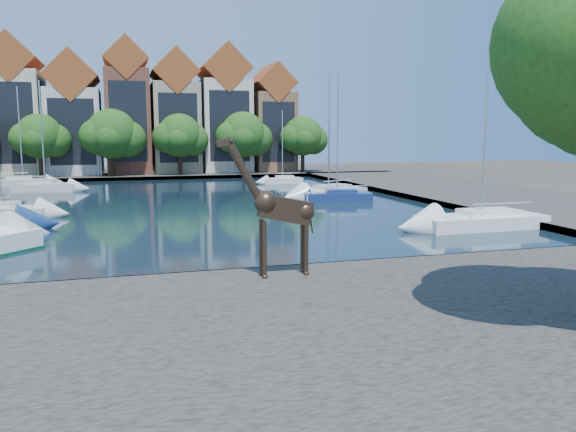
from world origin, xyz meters
TOP-DOWN VIEW (x-y plane):
  - ground at (0.00, 0.00)m, footprint 160.00×160.00m
  - water_basin at (0.00, 24.00)m, footprint 38.00×50.00m
  - near_quay at (0.00, -7.00)m, footprint 50.00×14.00m
  - far_quay at (0.00, 56.00)m, footprint 60.00×16.00m
  - right_quay at (25.00, 24.00)m, footprint 14.00×52.00m
  - townhouse_west_mid at (-17.00, 55.99)m, footprint 5.94×9.18m
  - townhouse_west_inner at (-10.50, 55.99)m, footprint 6.43×9.18m
  - townhouse_center at (-4.00, 55.99)m, footprint 5.44×9.18m
  - townhouse_east_inner at (2.00, 55.99)m, footprint 5.94×9.18m
  - townhouse_east_mid at (8.50, 55.99)m, footprint 6.43×9.18m
  - townhouse_east_end at (15.00, 55.99)m, footprint 5.44×9.18m
  - far_tree_west at (-13.91, 50.49)m, footprint 6.76×5.20m
  - far_tree_mid_west at (-5.89, 50.49)m, footprint 7.80×6.00m
  - far_tree_mid_east at (2.10, 50.49)m, footprint 7.02×5.40m
  - far_tree_east at (10.11, 50.49)m, footprint 7.54×5.80m
  - far_tree_far_east at (18.09, 50.49)m, footprint 6.76×5.20m
  - giraffe_statue at (0.33, -1.51)m, footprint 3.42×0.62m
  - sailboat_left_c at (-12.59, 19.88)m, footprint 6.46×3.69m
  - sailboat_left_d at (-12.00, 36.95)m, footprint 6.03×3.25m
  - sailboat_left_e at (-15.00, 44.00)m, footprint 5.72×2.66m
  - sailboat_right_a at (15.00, 7.33)m, footprint 7.50×2.66m
  - sailboat_right_b at (12.00, 22.63)m, footprint 5.86×2.91m
  - sailboat_right_c at (12.00, 24.61)m, footprint 7.49×5.07m
  - sailboat_right_d at (12.00, 39.16)m, footprint 4.47×1.80m

SIDE VIEW (x-z plane):
  - ground at x=0.00m, z-range 0.00..0.00m
  - water_basin at x=0.00m, z-range 0.00..0.08m
  - near_quay at x=0.00m, z-range 0.00..0.50m
  - far_quay at x=0.00m, z-range 0.00..0.50m
  - right_quay at x=25.00m, z-range 0.00..0.50m
  - sailboat_right_d at x=12.00m, z-range -3.42..4.55m
  - sailboat_right_b at x=12.00m, z-range -4.54..5.71m
  - sailboat_left_c at x=-12.59m, z-range -4.01..5.26m
  - sailboat_right_c at x=12.00m, z-range -4.54..5.87m
  - sailboat_left_e at x=-15.00m, z-range -4.47..5.81m
  - sailboat_right_a at x=15.00m, z-range -5.35..6.70m
  - sailboat_left_d at x=-12.00m, z-range -4.47..5.88m
  - giraffe_statue at x=0.33m, z-range 0.46..5.35m
  - far_tree_west at x=-13.91m, z-range 1.40..8.76m
  - far_tree_far_east at x=18.09m, z-range 1.40..8.76m
  - far_tree_mid_east at x=2.10m, z-range 1.37..8.89m
  - far_tree_east at x=10.11m, z-range 1.32..9.16m
  - far_tree_mid_west at x=-5.89m, z-range 1.29..9.29m
  - townhouse_east_end at x=15.00m, z-range -0.11..14.32m
  - townhouse_west_inner at x=-10.50m, z-range -0.22..14.92m
  - townhouse_east_inner at x=2.00m, z-range -0.16..15.63m
  - townhouse_east_mid at x=8.50m, z-range -0.22..16.43m
  - townhouse_west_mid at x=-17.00m, z-range -0.16..16.63m
  - townhouse_center at x=-4.00m, z-range -0.10..16.83m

